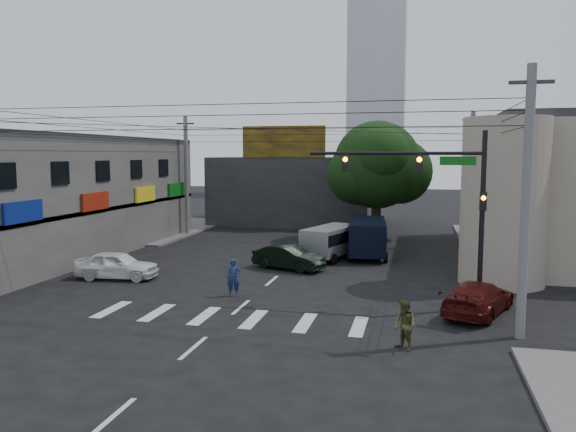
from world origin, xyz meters
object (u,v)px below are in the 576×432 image
(street_tree, at_px, (377,165))
(white_compact, at_px, (117,265))
(utility_pole_far_left, at_px, (186,176))
(traffic_officer, at_px, (234,278))
(navy_van, at_px, (367,239))
(pedestrian_olive, at_px, (405,325))
(maroon_sedan, at_px, (478,298))
(dark_sedan, at_px, (289,257))
(silver_minivan, at_px, (331,243))
(utility_pole_near_right, at_px, (526,204))
(utility_pole_far_right, at_px, (471,179))
(traffic_gantry, at_px, (439,190))

(street_tree, height_order, white_compact, street_tree)
(utility_pole_far_left, height_order, traffic_officer, utility_pole_far_left)
(navy_van, height_order, pedestrian_olive, navy_van)
(maroon_sedan, height_order, traffic_officer, traffic_officer)
(dark_sedan, relative_size, silver_minivan, 0.88)
(street_tree, distance_m, utility_pole_near_right, 22.48)
(navy_van, height_order, traffic_officer, navy_van)
(dark_sedan, relative_size, traffic_officer, 2.56)
(street_tree, height_order, navy_van, street_tree)
(utility_pole_far_right, bearing_deg, pedestrian_olive, -99.60)
(traffic_officer, height_order, pedestrian_olive, traffic_officer)
(traffic_gantry, relative_size, utility_pole_far_right, 0.78)
(traffic_gantry, relative_size, pedestrian_olive, 4.41)
(dark_sedan, height_order, traffic_officer, traffic_officer)
(utility_pole_far_left, bearing_deg, white_compact, -79.78)
(street_tree, bearing_deg, silver_minivan, -103.66)
(utility_pole_near_right, distance_m, navy_van, 16.11)
(utility_pole_far_left, height_order, pedestrian_olive, utility_pole_far_left)
(maroon_sedan, relative_size, traffic_officer, 2.92)
(white_compact, relative_size, traffic_officer, 2.55)
(traffic_officer, bearing_deg, utility_pole_far_right, 41.73)
(traffic_gantry, xyz_separation_m, white_compact, (-15.57, 1.70, -4.13))
(utility_pole_far_right, height_order, silver_minivan, utility_pole_far_right)
(traffic_gantry, relative_size, maroon_sedan, 1.48)
(maroon_sedan, xyz_separation_m, navy_van, (-5.37, 11.64, 0.46))
(utility_pole_far_right, height_order, navy_van, utility_pole_far_right)
(silver_minivan, height_order, traffic_officer, silver_minivan)
(traffic_officer, bearing_deg, navy_van, 51.37)
(utility_pole_near_right, relative_size, traffic_officer, 5.51)
(utility_pole_near_right, xyz_separation_m, silver_minivan, (-8.56, 13.04, -3.63))
(utility_pole_near_right, relative_size, silver_minivan, 1.90)
(utility_pole_near_right, relative_size, utility_pole_far_left, 1.00)
(traffic_gantry, distance_m, navy_van, 12.07)
(utility_pole_far_right, xyz_separation_m, maroon_sedan, (-1.12, -17.82, -3.95))
(utility_pole_near_right, bearing_deg, silver_minivan, 123.27)
(utility_pole_far_left, bearing_deg, dark_sedan, -46.05)
(street_tree, relative_size, navy_van, 1.51)
(street_tree, distance_m, maroon_sedan, 20.16)
(pedestrian_olive, bearing_deg, utility_pole_near_right, 74.63)
(maroon_sedan, relative_size, pedestrian_olive, 2.98)
(traffic_gantry, xyz_separation_m, traffic_officer, (-8.70, -0.32, -4.00))
(utility_pole_far_right, height_order, maroon_sedan, utility_pole_far_right)
(street_tree, distance_m, dark_sedan, 13.55)
(traffic_gantry, relative_size, utility_pole_far_left, 0.78)
(utility_pole_far_left, height_order, dark_sedan, utility_pole_far_left)
(utility_pole_far_left, bearing_deg, street_tree, 3.95)
(traffic_gantry, height_order, white_compact, traffic_gantry)
(silver_minivan, height_order, pedestrian_olive, silver_minivan)
(street_tree, distance_m, utility_pole_far_right, 6.63)
(utility_pole_far_left, relative_size, white_compact, 2.16)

